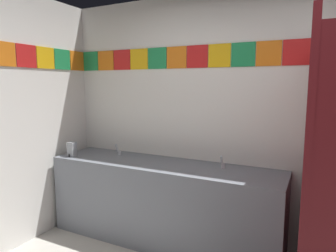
# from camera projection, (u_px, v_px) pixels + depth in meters

# --- Properties ---
(wall_back) EXTENTS (4.21, 0.09, 2.56)m
(wall_back) POSITION_uv_depth(u_px,v_px,m) (254.00, 121.00, 2.92)
(wall_back) COLOR white
(wall_back) RESTS_ON ground_plane
(vanity_counter) EXTENTS (2.43, 0.60, 0.84)m
(vanity_counter) POSITION_uv_depth(u_px,v_px,m) (162.00, 202.00, 3.11)
(vanity_counter) COLOR slate
(vanity_counter) RESTS_ON ground_plane
(faucet_left) EXTENTS (0.04, 0.10, 0.14)m
(faucet_left) POSITION_uv_depth(u_px,v_px,m) (119.00, 151.00, 3.39)
(faucet_left) COLOR silver
(faucet_left) RESTS_ON vanity_counter
(faucet_right) EXTENTS (0.04, 0.10, 0.14)m
(faucet_right) POSITION_uv_depth(u_px,v_px,m) (222.00, 163.00, 2.86)
(faucet_right) COLOR silver
(faucet_right) RESTS_ON vanity_counter
(soap_dispenser) EXTENTS (0.09, 0.09, 0.16)m
(soap_dispenser) POSITION_uv_depth(u_px,v_px,m) (72.00, 149.00, 3.35)
(soap_dispenser) COLOR gray
(soap_dispenser) RESTS_ON vanity_counter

